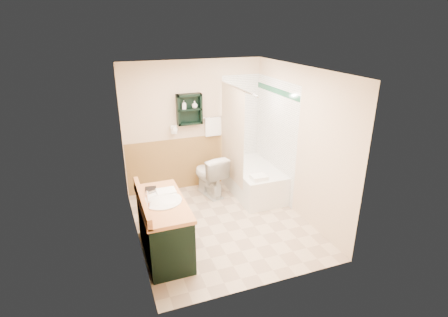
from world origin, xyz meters
TOP-DOWN VIEW (x-y plane):
  - floor at (0.00, 0.00)m, footprint 3.00×3.00m
  - back_wall at (0.00, 1.52)m, footprint 2.60×0.04m
  - left_wall at (-1.32, 0.00)m, footprint 0.04×3.00m
  - right_wall at (1.32, 0.00)m, footprint 0.04×3.00m
  - ceiling at (0.00, 0.00)m, footprint 2.60×3.00m
  - wainscot_left at (-1.29, 0.00)m, footprint 2.98×2.98m
  - wainscot_back at (0.00, 1.49)m, footprint 2.58×2.58m
  - mirror_frame at (-1.27, -0.55)m, footprint 1.30×1.30m
  - mirror_glass at (-1.27, -0.55)m, footprint 1.20×1.20m
  - tile_right at (1.28, 0.75)m, footprint 1.50×1.50m
  - tile_back at (1.03, 1.48)m, footprint 0.95×0.95m
  - tile_accent at (1.27, 0.75)m, footprint 1.50×1.50m
  - wall_shelf at (-0.10, 1.41)m, footprint 0.45×0.15m
  - hair_dryer at (-0.40, 1.43)m, footprint 0.10×0.24m
  - towel_bar at (0.35, 1.45)m, footprint 0.40×0.06m
  - curtain_rod at (0.53, 0.75)m, footprint 0.03×1.60m
  - shower_curtain at (0.53, 0.92)m, footprint 1.05×1.05m
  - vanity at (-0.99, -0.43)m, footprint 0.59×1.26m
  - bathtub at (0.93, 0.86)m, footprint 0.79×1.50m
  - toilet at (0.14, 1.05)m, footprint 0.59×0.85m
  - counter_towel at (-0.89, -0.20)m, footprint 0.26×0.20m
  - vanity_book at (-1.16, -0.05)m, footprint 0.16×0.04m
  - tub_towel at (0.76, 0.28)m, footprint 0.26×0.22m
  - soap_bottle_a at (-0.20, 1.40)m, footprint 0.09×0.16m
  - soap_bottle_b at (-0.00, 1.40)m, footprint 0.10×0.13m

SIDE VIEW (x-z plane):
  - floor at x=0.00m, z-range 0.00..0.00m
  - bathtub at x=0.93m, z-range 0.00..0.53m
  - toilet at x=0.14m, z-range 0.00..0.77m
  - vanity at x=-0.99m, z-range 0.00..0.80m
  - wainscot_left at x=-1.29m, z-range 0.00..1.00m
  - wainscot_back at x=0.00m, z-range 0.00..1.00m
  - tub_towel at x=0.76m, z-range 0.53..0.60m
  - counter_towel at x=-0.89m, z-range 0.80..0.84m
  - vanity_book at x=-1.16m, z-range 0.80..1.01m
  - tile_right at x=1.28m, z-range 0.00..2.10m
  - tile_back at x=1.03m, z-range 0.00..2.10m
  - shower_curtain at x=0.53m, z-range 0.30..2.00m
  - back_wall at x=0.00m, z-range 0.00..2.40m
  - left_wall at x=-1.32m, z-range 0.00..2.40m
  - right_wall at x=1.32m, z-range 0.00..2.40m
  - hair_dryer at x=-0.40m, z-range 1.11..1.29m
  - towel_bar at x=0.35m, z-range 1.15..1.55m
  - mirror_frame at x=-1.27m, z-range 1.00..2.00m
  - mirror_glass at x=-1.27m, z-range 1.05..1.95m
  - wall_shelf at x=-0.10m, z-range 1.27..1.83m
  - soap_bottle_a at x=-0.20m, z-range 1.56..1.64m
  - soap_bottle_b at x=0.00m, z-range 1.56..1.67m
  - tile_accent at x=1.27m, z-range 1.85..1.95m
  - curtain_rod at x=0.53m, z-range 1.98..2.02m
  - ceiling at x=0.00m, z-range 2.40..2.44m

